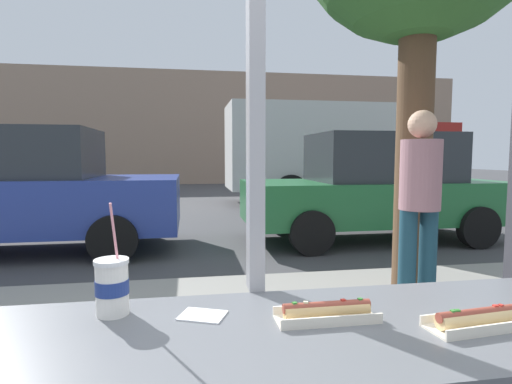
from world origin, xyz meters
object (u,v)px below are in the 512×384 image
box_truck (334,150)px  pedestrian (420,198)px  soda_cup_left (112,286)px  hotdog_tray_near (477,319)px  hotdog_tray_far (327,312)px  parked_car_blue (23,191)px  parked_car_green (375,187)px

box_truck → pedestrian: size_ratio=4.06×
soda_cup_left → box_truck: bearing=66.8°
soda_cup_left → hotdog_tray_near: size_ratio=1.14×
hotdog_tray_far → parked_car_blue: parked_car_blue is taller
hotdog_tray_far → parked_car_green: size_ratio=0.06×
parked_car_blue → box_truck: (6.66, 5.35, 0.67)m
soda_cup_left → box_truck: box_truck is taller
box_truck → pedestrian: 9.02m
parked_car_green → hotdog_tray_far: bearing=-117.0°
hotdog_tray_near → hotdog_tray_far: (-0.36, 0.11, 0.00)m
box_truck → parked_car_blue: bearing=-141.2°
hotdog_tray_near → box_truck: (3.58, 10.74, 0.59)m
hotdog_tray_far → pedestrian: bearing=53.4°
hotdog_tray_near → parked_car_green: (2.33, 5.39, -0.10)m
hotdog_tray_far → hotdog_tray_near: bearing=-17.1°
hotdog_tray_near → soda_cup_left: bearing=165.3°
hotdog_tray_near → parked_car_blue: bearing=119.7°
soda_cup_left → pedestrian: bearing=42.2°
soda_cup_left → pedestrian: 2.75m
soda_cup_left → box_truck: 11.44m
box_truck → hotdog_tray_near: bearing=-108.4°
pedestrian → hotdog_tray_far: bearing=-126.6°
parked_car_blue → pedestrian: parked_car_blue is taller
hotdog_tray_near → pedestrian: bearing=62.0°
soda_cup_left → parked_car_green: bearing=57.7°
soda_cup_left → pedestrian: (2.04, 1.84, 0.02)m
hotdog_tray_far → box_truck: bearing=69.7°
hotdog_tray_far → box_truck: 11.36m
hotdog_tray_near → hotdog_tray_far: size_ratio=1.00×
soda_cup_left → hotdog_tray_near: bearing=-14.7°
hotdog_tray_far → parked_car_green: bearing=63.0°
hotdog_tray_near → pedestrian: (1.11, 2.09, 0.08)m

